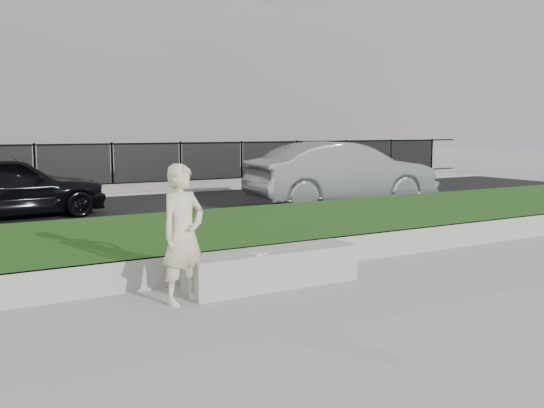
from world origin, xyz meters
TOP-DOWN VIEW (x-y plane):
  - ground at (0.00, 0.00)m, footprint 90.00×90.00m
  - grass_bank at (0.00, 3.00)m, footprint 34.00×4.00m
  - grass_kerb at (0.00, 1.04)m, footprint 34.00×0.08m
  - street at (0.00, 8.50)m, footprint 34.00×7.00m
  - far_pavement at (0.00, 13.00)m, footprint 34.00×3.00m
  - iron_fence at (0.00, 12.00)m, footprint 32.00×0.30m
  - building_facade at (0.00, 20.00)m, footprint 34.00×10.00m
  - stone_bench at (0.41, 0.40)m, footprint 2.31×0.58m
  - man at (-0.88, 0.25)m, footprint 0.68×0.56m
  - book at (0.09, 0.22)m, footprint 0.23×0.20m
  - car_dark at (-1.82, 8.22)m, footprint 4.39×2.15m
  - car_silver at (6.09, 6.52)m, footprint 5.14×2.29m

SIDE VIEW (x-z plane):
  - ground at x=0.00m, z-range 0.00..0.00m
  - street at x=0.00m, z-range 0.00..0.04m
  - far_pavement at x=0.00m, z-range 0.00..0.12m
  - grass_bank at x=0.00m, z-range 0.00..0.40m
  - grass_kerb at x=0.00m, z-range 0.00..0.40m
  - stone_bench at x=0.41m, z-range 0.00..0.47m
  - book at x=0.09m, z-range 0.47..0.50m
  - iron_fence at x=0.00m, z-range -0.21..1.29m
  - car_dark at x=-1.82m, z-range 0.04..1.48m
  - man at x=-0.88m, z-range 0.00..1.62m
  - car_silver at x=6.09m, z-range 0.04..1.68m
  - building_facade at x=0.00m, z-range 0.00..10.00m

